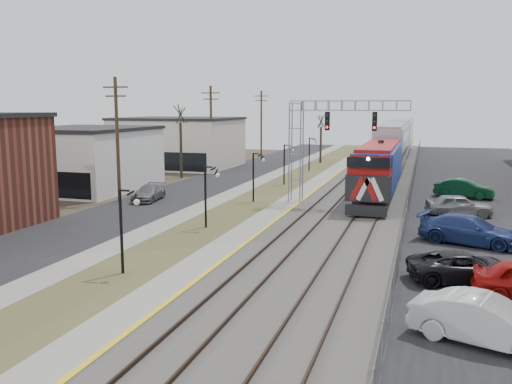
% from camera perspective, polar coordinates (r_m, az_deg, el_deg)
% --- Properties ---
extents(ground, '(160.00, 160.00, 0.00)m').
position_cam_1_polar(ground, '(17.83, -16.14, -16.98)').
color(ground, '#473D2D').
rests_on(ground, ground).
extents(street_west, '(7.00, 120.00, 0.04)m').
position_cam_1_polar(street_west, '(53.03, -5.73, 0.64)').
color(street_west, black).
rests_on(street_west, ground).
extents(sidewalk, '(2.00, 120.00, 0.08)m').
position_cam_1_polar(sidewalk, '(51.44, -1.11, 0.45)').
color(sidewalk, gray).
rests_on(sidewalk, ground).
extents(grass_median, '(4.00, 120.00, 0.06)m').
position_cam_1_polar(grass_median, '(50.59, 2.12, 0.29)').
color(grass_median, '#4C4E29').
rests_on(grass_median, ground).
extents(platform, '(2.00, 120.00, 0.24)m').
position_cam_1_polar(platform, '(49.88, 5.44, 0.23)').
color(platform, gray).
rests_on(platform, ground).
extents(ballast_bed, '(8.00, 120.00, 0.20)m').
position_cam_1_polar(ballast_bed, '(49.12, 11.16, -0.06)').
color(ballast_bed, '#595651').
rests_on(ballast_bed, ground).
extents(parking_lot, '(16.00, 120.00, 0.04)m').
position_cam_1_polar(parking_lot, '(49.35, 25.14, -0.80)').
color(parking_lot, black).
rests_on(parking_lot, ground).
extents(platform_edge, '(0.24, 120.00, 0.01)m').
position_cam_1_polar(platform_edge, '(49.69, 6.44, 0.33)').
color(platform_edge, gold).
rests_on(platform_edge, platform).
extents(track_near, '(1.58, 120.00, 0.15)m').
position_cam_1_polar(track_near, '(49.34, 8.86, 0.25)').
color(track_near, '#2D2119').
rests_on(track_near, ballast_bed).
extents(track_far, '(1.58, 120.00, 0.15)m').
position_cam_1_polar(track_far, '(48.96, 12.91, 0.06)').
color(track_far, '#2D2119').
rests_on(track_far, ballast_bed).
extents(train, '(3.00, 63.05, 5.33)m').
position_cam_1_polar(train, '(69.81, 14.38, 4.78)').
color(train, '#1538AF').
rests_on(train, ground).
extents(signal_gantry, '(9.00, 1.07, 8.15)m').
position_cam_1_polar(signal_gantry, '(42.04, 6.54, 6.07)').
color(signal_gantry, gray).
rests_on(signal_gantry, ground).
extents(lampposts, '(0.14, 62.14, 4.00)m').
position_cam_1_polar(lampposts, '(34.63, -5.16, -0.51)').
color(lampposts, black).
rests_on(lampposts, ground).
extents(utility_poles, '(0.28, 80.28, 10.00)m').
position_cam_1_polar(utility_poles, '(45.03, -14.38, 5.29)').
color(utility_poles, '#4C3823').
rests_on(utility_poles, ground).
extents(fence, '(0.04, 120.00, 1.60)m').
position_cam_1_polar(fence, '(48.75, 16.09, 0.52)').
color(fence, gray).
rests_on(fence, ground).
extents(buildings_west, '(14.00, 67.00, 7.00)m').
position_cam_1_polar(buildings_west, '(48.29, -21.37, 2.82)').
color(buildings_west, beige).
rests_on(buildings_west, ground).
extents(bare_trees, '(12.30, 42.30, 5.95)m').
position_cam_1_polar(bare_trees, '(56.75, -5.31, 3.92)').
color(bare_trees, '#382D23').
rests_on(bare_trees, ground).
extents(car_lot_b, '(5.06, 3.10, 1.58)m').
position_cam_1_polar(car_lot_b, '(19.54, 23.04, -12.49)').
color(car_lot_b, silver).
rests_on(car_lot_b, ground).
extents(car_lot_c, '(5.26, 3.46, 1.34)m').
position_cam_1_polar(car_lot_c, '(25.72, 21.05, -7.48)').
color(car_lot_c, black).
rests_on(car_lot_c, ground).
extents(car_lot_d, '(5.98, 3.83, 1.61)m').
position_cam_1_polar(car_lot_d, '(32.73, 21.60, -3.80)').
color(car_lot_d, navy).
rests_on(car_lot_d, ground).
extents(car_lot_e, '(4.80, 2.64, 1.54)m').
position_cam_1_polar(car_lot_e, '(40.72, 20.57, -1.37)').
color(car_lot_e, gray).
rests_on(car_lot_e, ground).
extents(car_lot_f, '(5.01, 2.61, 1.57)m').
position_cam_1_polar(car_lot_f, '(49.03, 21.04, 0.30)').
color(car_lot_f, '#0B3A20').
rests_on(car_lot_f, ground).
extents(car_street_b, '(2.36, 4.59, 1.27)m').
position_cam_1_polar(car_street_b, '(45.26, -11.23, -0.14)').
color(car_street_b, slate).
rests_on(car_street_b, ground).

